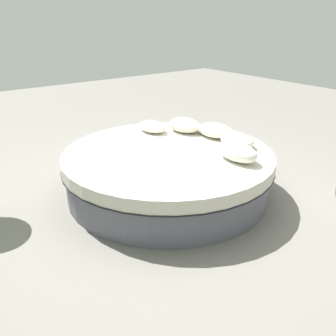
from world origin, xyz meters
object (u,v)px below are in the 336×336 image
(throw_pillow_4, at_px, (152,127))
(round_bed, at_px, (168,172))
(throw_pillow_1, at_px, (237,141))
(throw_pillow_0, at_px, (237,152))
(throw_pillow_3, at_px, (185,125))
(throw_pillow_2, at_px, (215,130))

(throw_pillow_4, bearing_deg, round_bed, -21.91)
(round_bed, distance_m, throw_pillow_1, 0.94)
(throw_pillow_0, relative_size, throw_pillow_3, 1.02)
(throw_pillow_0, bearing_deg, round_bed, -147.69)
(throw_pillow_2, xyz_separation_m, throw_pillow_3, (-0.42, -0.19, 0.01))
(throw_pillow_0, height_order, throw_pillow_1, throw_pillow_0)
(round_bed, xyz_separation_m, throw_pillow_0, (0.71, 0.45, 0.37))
(throw_pillow_1, height_order, throw_pillow_3, throw_pillow_3)
(round_bed, xyz_separation_m, throw_pillow_3, (-0.50, 0.67, 0.36))
(throw_pillow_2, bearing_deg, throw_pillow_1, -9.04)
(round_bed, bearing_deg, throw_pillow_4, 158.09)
(throw_pillow_1, relative_size, throw_pillow_4, 0.95)
(throw_pillow_2, distance_m, throw_pillow_4, 0.88)
(throw_pillow_4, bearing_deg, throw_pillow_2, 38.52)
(throw_pillow_0, bearing_deg, throw_pillow_1, 133.13)
(throw_pillow_0, xyz_separation_m, throw_pillow_3, (-1.21, 0.23, -0.01))
(throw_pillow_1, bearing_deg, throw_pillow_4, -157.63)
(round_bed, distance_m, throw_pillow_2, 0.93)
(round_bed, bearing_deg, throw_pillow_1, 63.76)
(throw_pillow_3, xyz_separation_m, throw_pillow_4, (-0.27, -0.36, -0.02))
(throw_pillow_1, distance_m, throw_pillow_3, 0.90)
(throw_pillow_0, distance_m, throw_pillow_2, 0.89)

